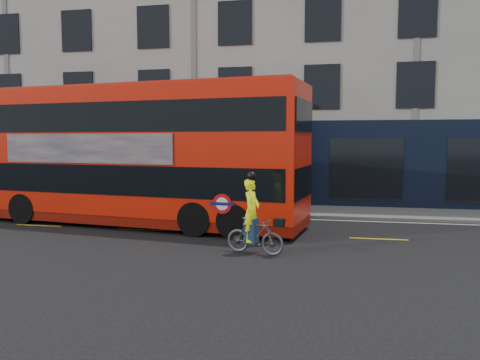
# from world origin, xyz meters

# --- Properties ---
(ground) EXTENTS (120.00, 120.00, 0.00)m
(ground) POSITION_xyz_m (0.00, 0.00, 0.00)
(ground) COLOR black
(ground) RESTS_ON ground
(pavement) EXTENTS (60.00, 3.00, 0.12)m
(pavement) POSITION_xyz_m (0.00, 6.50, 0.06)
(pavement) COLOR slate
(pavement) RESTS_ON ground
(kerb) EXTENTS (60.00, 0.12, 0.13)m
(kerb) POSITION_xyz_m (0.00, 5.00, 0.07)
(kerb) COLOR slate
(kerb) RESTS_ON ground
(building_terrace) EXTENTS (50.00, 10.07, 15.00)m
(building_terrace) POSITION_xyz_m (0.00, 12.94, 7.49)
(building_terrace) COLOR #B0ADA6
(building_terrace) RESTS_ON ground
(road_edge_line) EXTENTS (58.00, 0.10, 0.01)m
(road_edge_line) POSITION_xyz_m (0.00, 4.70, 0.00)
(road_edge_line) COLOR silver
(road_edge_line) RESTS_ON ground
(lane_dashes) EXTENTS (58.00, 0.12, 0.01)m
(lane_dashes) POSITION_xyz_m (0.00, 1.50, 0.00)
(lane_dashes) COLOR gold
(lane_dashes) RESTS_ON ground
(bus) EXTENTS (12.77, 4.52, 5.05)m
(bus) POSITION_xyz_m (-0.53, 2.45, 2.59)
(bus) COLOR red
(bus) RESTS_ON ground
(cyclist) EXTENTS (1.74, 0.85, 2.28)m
(cyclist) POSITION_xyz_m (4.43, -1.16, 0.77)
(cyclist) COLOR #4F5255
(cyclist) RESTS_ON ground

